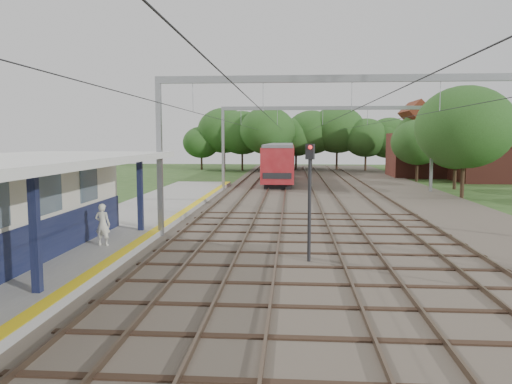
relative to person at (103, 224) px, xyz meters
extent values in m
cube|color=#473D33|center=(10.36, 18.24, -1.10)|extent=(18.00, 90.00, 0.10)
cube|color=gray|center=(-1.14, 2.24, -0.97)|extent=(5.00, 52.00, 0.35)
cube|color=yellow|center=(1.11, 2.24, -0.79)|extent=(0.45, 52.00, 0.01)
cube|color=#121738|center=(-0.92, -4.76, -0.10)|extent=(0.06, 18.00, 1.40)
cube|color=slate|center=(-0.91, -4.76, 1.40)|extent=(0.05, 16.00, 1.30)
cube|color=#121738|center=(0.46, -5.76, 0.80)|extent=(0.22, 0.22, 3.20)
cube|color=#121738|center=(0.46, 3.24, 0.80)|extent=(0.22, 0.22, 3.20)
cube|color=brown|center=(2.14, 18.24, -0.97)|extent=(0.07, 88.00, 0.15)
cube|color=brown|center=(3.58, 18.24, -0.97)|extent=(0.07, 88.00, 0.15)
cube|color=brown|center=(5.14, 18.24, -0.97)|extent=(0.07, 88.00, 0.15)
cube|color=brown|center=(6.58, 18.24, -0.97)|extent=(0.07, 88.00, 0.15)
cube|color=brown|center=(8.84, 18.24, -0.97)|extent=(0.07, 88.00, 0.15)
cube|color=brown|center=(10.28, 18.24, -0.97)|extent=(0.07, 88.00, 0.15)
cube|color=brown|center=(12.44, 18.24, -0.97)|extent=(0.07, 88.00, 0.15)
cube|color=brown|center=(13.88, 18.24, -0.97)|extent=(0.07, 88.00, 0.15)
cube|color=gray|center=(1.36, 3.24, 2.35)|extent=(0.22, 0.22, 7.00)
cube|color=gray|center=(9.86, 3.24, 5.70)|extent=(17.00, 0.20, 0.30)
cube|color=gray|center=(1.36, 23.24, 2.35)|extent=(0.22, 0.22, 7.00)
cube|color=gray|center=(18.36, 23.24, 2.35)|extent=(0.22, 0.22, 7.00)
cube|color=gray|center=(9.86, 23.24, 5.70)|extent=(17.00, 0.20, 0.30)
cylinder|color=black|center=(2.86, 18.24, 4.35)|extent=(0.02, 88.00, 0.02)
cylinder|color=black|center=(5.86, 18.24, 4.35)|extent=(0.02, 88.00, 0.02)
cylinder|color=black|center=(9.56, 18.24, 4.35)|extent=(0.02, 88.00, 0.02)
cylinder|color=black|center=(13.16, 18.24, 4.35)|extent=(0.02, 88.00, 0.02)
cylinder|color=#382619|center=(-3.64, 49.24, 0.29)|extent=(0.28, 0.28, 2.88)
ellipsoid|color=#224518|center=(-3.64, 49.24, 3.81)|extent=(6.72, 6.72, 5.76)
cylinder|color=#382619|center=(2.36, 51.24, 0.11)|extent=(0.28, 0.28, 2.52)
ellipsoid|color=#224518|center=(2.36, 51.24, 3.19)|extent=(5.88, 5.88, 5.04)
cylinder|color=#382619|center=(8.36, 48.24, 0.47)|extent=(0.28, 0.28, 3.24)
ellipsoid|color=#224518|center=(8.36, 48.24, 4.43)|extent=(7.56, 7.56, 6.48)
cylinder|color=#382619|center=(14.36, 50.24, 0.20)|extent=(0.28, 0.28, 2.70)
ellipsoid|color=#224518|center=(14.36, 50.24, 3.50)|extent=(6.30, 6.30, 5.40)
cylinder|color=#382619|center=(20.86, 26.24, 0.11)|extent=(0.28, 0.28, 2.52)
ellipsoid|color=#224518|center=(20.86, 26.24, 3.19)|extent=(5.88, 5.88, 5.04)
cylinder|color=#382619|center=(21.36, 42.24, 0.29)|extent=(0.28, 0.28, 2.88)
ellipsoid|color=#224518|center=(21.36, 42.24, 3.81)|extent=(6.72, 6.72, 5.76)
cube|color=brown|center=(27.36, 34.24, 1.10)|extent=(7.00, 6.00, 4.50)
cube|color=maroon|center=(27.36, 34.24, 4.25)|extent=(4.99, 6.12, 4.99)
cube|color=brown|center=(22.36, 40.24, 1.35)|extent=(8.00, 6.00, 5.00)
cube|color=maroon|center=(22.36, 40.24, 4.75)|extent=(5.52, 6.12, 5.52)
imported|color=silver|center=(0.00, 0.00, 0.00)|extent=(0.61, 0.42, 1.60)
cube|color=black|center=(5.86, 31.96, -0.83)|extent=(2.26, 16.11, 0.44)
cube|color=maroon|center=(5.86, 31.96, 0.93)|extent=(2.82, 17.51, 3.05)
cube|color=black|center=(5.86, 31.96, 1.24)|extent=(2.86, 16.11, 0.88)
cube|color=slate|center=(5.86, 31.96, 2.57)|extent=(2.60, 17.51, 0.28)
cube|color=black|center=(5.86, 50.07, -0.83)|extent=(2.26, 16.11, 0.44)
cube|color=maroon|center=(5.86, 50.07, 0.93)|extent=(2.82, 17.51, 3.05)
cube|color=black|center=(5.86, 50.07, 1.24)|extent=(2.86, 16.11, 0.88)
cube|color=slate|center=(5.86, 50.07, 2.57)|extent=(2.60, 17.51, 0.28)
cylinder|color=black|center=(7.71, -0.91, 0.76)|extent=(0.15, 0.15, 3.82)
cube|color=black|center=(7.71, -0.91, 2.77)|extent=(0.33, 0.25, 0.53)
sphere|color=red|center=(7.71, -1.01, 2.92)|extent=(0.13, 0.13, 0.13)
camera|label=1|loc=(7.10, -18.05, 3.20)|focal=35.00mm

